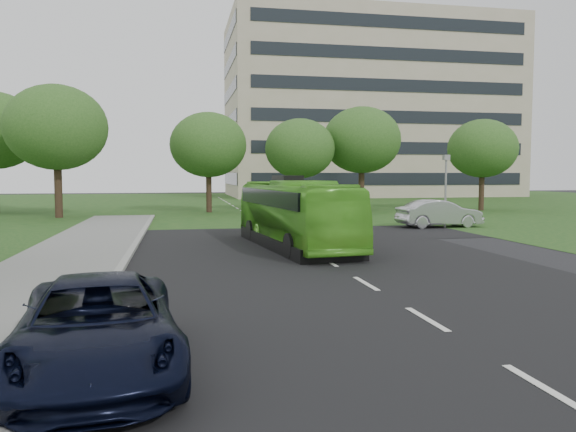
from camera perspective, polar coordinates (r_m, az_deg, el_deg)
The scene contains 12 objects.
ground at distance 18.15m, azimuth 5.86°, elevation -5.69°, with size 160.00×160.00×0.00m, color black.
street_surfaces at distance 40.26m, azimuth -4.09°, elevation -0.16°, with size 120.00×120.00×0.15m.
office_building at distance 84.12m, azimuth 8.04°, elevation 10.63°, with size 40.10×20.10×25.00m.
tree_park_a at distance 43.48m, azimuth -22.46°, elevation 8.29°, with size 7.12×7.12×9.46m.
tree_park_b at distance 46.32m, azimuth -8.09°, elevation 7.16°, with size 6.21×6.21×8.15m.
tree_park_c at distance 46.87m, azimuth 1.21°, elevation 6.86°, with size 5.82×5.82×7.72m.
tree_park_d at distance 49.66m, azimuth 7.51°, elevation 7.65°, with size 6.79×6.79×8.98m.
tree_park_e at distance 51.08m, azimuth 19.16°, elevation 6.49°, with size 5.86×5.86×7.81m.
bus at distance 24.02m, azimuth 0.68°, elevation 0.22°, with size 2.41×10.30×2.87m, color #58BC29.
sedan at distance 34.29m, azimuth 15.11°, elevation 0.25°, with size 1.72×4.94×1.63m, color #ADADB2.
suv at distance 9.50m, azimuth -18.79°, elevation -10.54°, with size 2.47×5.35×1.49m, color black.
camera_pole at distance 33.82m, azimuth 15.74°, elevation 3.45°, with size 0.38×0.34×4.25m.
Camera 1 is at (-5.21, -17.10, 3.14)m, focal length 35.00 mm.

